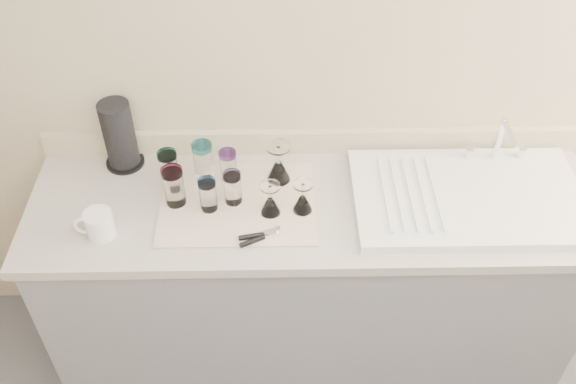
{
  "coord_description": "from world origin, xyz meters",
  "views": [
    {
      "loc": [
        -0.12,
        -0.45,
        2.5
      ],
      "look_at": [
        -0.1,
        1.15,
        1.0
      ],
      "focal_mm": 40.0,
      "sensor_mm": 36.0,
      "label": 1
    }
  ],
  "objects_px": {
    "tumbler_lavender": "(233,187)",
    "white_mug": "(99,224)",
    "goblet_front_right": "(303,201)",
    "paper_towel_roll": "(119,136)",
    "tumbler_magenta": "(174,186)",
    "tumbler_purple": "(228,166)",
    "tumbler_cyan": "(203,161)",
    "can_opener": "(260,237)",
    "sink_unit": "(469,196)",
    "tumbler_teal": "(169,168)",
    "tumbler_blue": "(208,194)",
    "goblet_front_left": "(270,203)",
    "goblet_back_left": "(279,168)"
  },
  "relations": [
    {
      "from": "white_mug",
      "to": "tumbler_blue",
      "type": "bearing_deg",
      "value": 17.84
    },
    {
      "from": "tumbler_teal",
      "to": "tumbler_cyan",
      "type": "xyz_separation_m",
      "value": [
        0.12,
        0.03,
        0.0
      ]
    },
    {
      "from": "tumbler_cyan",
      "to": "goblet_front_left",
      "type": "distance_m",
      "value": 0.31
    },
    {
      "from": "goblet_back_left",
      "to": "goblet_front_left",
      "type": "bearing_deg",
      "value": -99.69
    },
    {
      "from": "tumbler_lavender",
      "to": "paper_towel_roll",
      "type": "bearing_deg",
      "value": 152.24
    },
    {
      "from": "tumbler_teal",
      "to": "tumbler_blue",
      "type": "relative_size",
      "value": 1.11
    },
    {
      "from": "tumbler_cyan",
      "to": "can_opener",
      "type": "distance_m",
      "value": 0.39
    },
    {
      "from": "tumbler_lavender",
      "to": "tumbler_blue",
      "type": "bearing_deg",
      "value": -158.36
    },
    {
      "from": "goblet_front_left",
      "to": "white_mug",
      "type": "height_order",
      "value": "goblet_front_left"
    },
    {
      "from": "sink_unit",
      "to": "white_mug",
      "type": "height_order",
      "value": "sink_unit"
    },
    {
      "from": "goblet_back_left",
      "to": "goblet_front_right",
      "type": "height_order",
      "value": "goblet_back_left"
    },
    {
      "from": "sink_unit",
      "to": "tumbler_purple",
      "type": "relative_size",
      "value": 6.41
    },
    {
      "from": "tumbler_purple",
      "to": "can_opener",
      "type": "distance_m",
      "value": 0.33
    },
    {
      "from": "white_mug",
      "to": "tumbler_magenta",
      "type": "bearing_deg",
      "value": 31.56
    },
    {
      "from": "tumbler_lavender",
      "to": "paper_towel_roll",
      "type": "distance_m",
      "value": 0.48
    },
    {
      "from": "sink_unit",
      "to": "tumbler_teal",
      "type": "height_order",
      "value": "sink_unit"
    },
    {
      "from": "tumbler_purple",
      "to": "goblet_back_left",
      "type": "xyz_separation_m",
      "value": [
        0.18,
        -0.0,
        -0.01
      ]
    },
    {
      "from": "tumbler_blue",
      "to": "white_mug",
      "type": "distance_m",
      "value": 0.38
    },
    {
      "from": "sink_unit",
      "to": "goblet_front_left",
      "type": "relative_size",
      "value": 6.52
    },
    {
      "from": "sink_unit",
      "to": "tumbler_lavender",
      "type": "height_order",
      "value": "sink_unit"
    },
    {
      "from": "tumbler_cyan",
      "to": "white_mug",
      "type": "xyz_separation_m",
      "value": [
        -0.33,
        -0.28,
        -0.03
      ]
    },
    {
      "from": "tumbler_magenta",
      "to": "white_mug",
      "type": "xyz_separation_m",
      "value": [
        -0.24,
        -0.15,
        -0.04
      ]
    },
    {
      "from": "goblet_front_right",
      "to": "can_opener",
      "type": "height_order",
      "value": "goblet_front_right"
    },
    {
      "from": "tumbler_cyan",
      "to": "goblet_front_left",
      "type": "relative_size",
      "value": 1.2
    },
    {
      "from": "can_opener",
      "to": "tumbler_cyan",
      "type": "bearing_deg",
      "value": 123.23
    },
    {
      "from": "tumbler_teal",
      "to": "tumbler_blue",
      "type": "height_order",
      "value": "tumbler_teal"
    },
    {
      "from": "tumbler_magenta",
      "to": "sink_unit",
      "type": "bearing_deg",
      "value": -0.02
    },
    {
      "from": "sink_unit",
      "to": "tumbler_purple",
      "type": "distance_m",
      "value": 0.87
    },
    {
      "from": "tumbler_purple",
      "to": "tumbler_cyan",
      "type": "bearing_deg",
      "value": 169.85
    },
    {
      "from": "sink_unit",
      "to": "goblet_front_left",
      "type": "xyz_separation_m",
      "value": [
        -0.71,
        -0.06,
        0.03
      ]
    },
    {
      "from": "tumbler_lavender",
      "to": "white_mug",
      "type": "xyz_separation_m",
      "value": [
        -0.44,
        -0.15,
        -0.02
      ]
    },
    {
      "from": "tumbler_blue",
      "to": "paper_towel_roll",
      "type": "distance_m",
      "value": 0.43
    },
    {
      "from": "tumbler_purple",
      "to": "white_mug",
      "type": "xyz_separation_m",
      "value": [
        -0.42,
        -0.27,
        -0.02
      ]
    },
    {
      "from": "sink_unit",
      "to": "tumbler_magenta",
      "type": "distance_m",
      "value": 1.05
    },
    {
      "from": "tumbler_cyan",
      "to": "tumbler_purple",
      "type": "xyz_separation_m",
      "value": [
        0.09,
        -0.02,
        -0.01
      ]
    },
    {
      "from": "goblet_front_right",
      "to": "paper_towel_roll",
      "type": "xyz_separation_m",
      "value": [
        -0.67,
        0.27,
        0.08
      ]
    },
    {
      "from": "tumbler_purple",
      "to": "goblet_front_right",
      "type": "relative_size",
      "value": 1.03
    },
    {
      "from": "tumbler_cyan",
      "to": "white_mug",
      "type": "distance_m",
      "value": 0.44
    },
    {
      "from": "tumbler_teal",
      "to": "tumbler_magenta",
      "type": "height_order",
      "value": "tumbler_magenta"
    },
    {
      "from": "goblet_front_right",
      "to": "paper_towel_roll",
      "type": "relative_size",
      "value": 0.45
    },
    {
      "from": "tumbler_magenta",
      "to": "paper_towel_roll",
      "type": "height_order",
      "value": "paper_towel_roll"
    },
    {
      "from": "tumbler_purple",
      "to": "white_mug",
      "type": "relative_size",
      "value": 0.91
    },
    {
      "from": "tumbler_teal",
      "to": "tumbler_blue",
      "type": "xyz_separation_m",
      "value": [
        0.15,
        -0.13,
        -0.01
      ]
    },
    {
      "from": "goblet_front_left",
      "to": "tumbler_teal",
      "type": "bearing_deg",
      "value": 156.42
    },
    {
      "from": "tumbler_lavender",
      "to": "can_opener",
      "type": "distance_m",
      "value": 0.22
    },
    {
      "from": "tumbler_magenta",
      "to": "goblet_front_left",
      "type": "distance_m",
      "value": 0.34
    },
    {
      "from": "tumbler_purple",
      "to": "tumbler_blue",
      "type": "distance_m",
      "value": 0.16
    },
    {
      "from": "tumbler_purple",
      "to": "tumbler_lavender",
      "type": "relative_size",
      "value": 1.0
    },
    {
      "from": "goblet_front_right",
      "to": "paper_towel_roll",
      "type": "height_order",
      "value": "paper_towel_roll"
    },
    {
      "from": "tumbler_purple",
      "to": "white_mug",
      "type": "distance_m",
      "value": 0.5
    }
  ]
}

